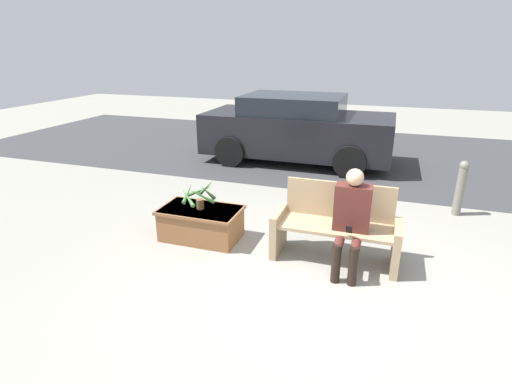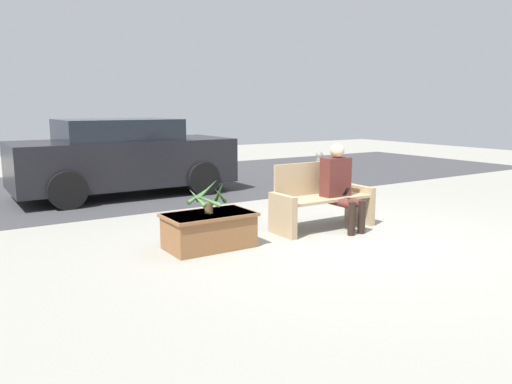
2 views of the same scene
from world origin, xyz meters
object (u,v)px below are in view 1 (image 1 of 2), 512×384
Objects in this scene: planter_box at (201,222)px; bollard_post at (460,187)px; potted_plant at (199,195)px; person_seated at (351,216)px; bench at (336,227)px; parked_car at (297,129)px.

bollard_post is (3.48, 2.05, 0.23)m from planter_box.
potted_plant is at bearing -149.58° from bollard_post.
bollard_post is at bearing 30.47° from planter_box.
person_seated reaches higher than potted_plant.
person_seated is 1.12× the size of planter_box.
person_seated is at bearing -123.64° from bollard_post.
potted_plant is (-0.01, -0.00, 0.40)m from planter_box.
bench is 1.86m from potted_plant.
potted_plant is 0.13× the size of parked_car.
potted_plant is 4.06m from bollard_post.
bench is at bearing -70.53° from parked_car.
bollard_post is at bearing 56.36° from person_seated.
person_seated is 2.65m from bollard_post.
person_seated reaches higher than bench.
person_seated is 1.39× the size of bollard_post.
potted_plant is (-1.85, -0.05, 0.22)m from bench.
potted_plant is at bearing -178.60° from bench.
bollard_post reaches higher than potted_plant.
person_seated is at bearing -4.13° from potted_plant.
bench is 4.53m from parked_car.
planter_box is 2.08× the size of potted_plant.
parked_car reaches higher than potted_plant.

